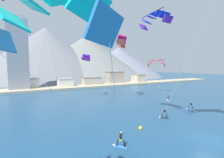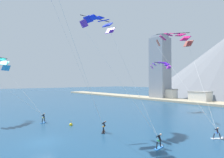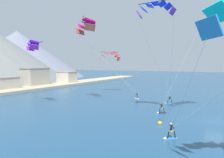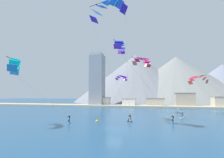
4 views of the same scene
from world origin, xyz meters
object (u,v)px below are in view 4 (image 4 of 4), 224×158
object	(u,v)px
kitesurfer_near_trail	(173,120)
race_marker_buoy	(97,121)
parafoil_kite_distant_low_drift	(122,77)
kitesurfer_mid_center	(183,116)
parafoil_kite_near_trail	(120,46)
parafoil_kite_mid_center	(142,61)
parafoil_kite_distant_high_outer	(198,79)
kitesurfer_near_lead	(129,119)
kitesurfer_far_left	(69,120)
parafoil_kite_near_lead	(108,9)
parafoil_kite_far_left	(15,65)

from	to	relation	value
kitesurfer_near_trail	race_marker_buoy	size ratio (longest dim) A/B	1.75
kitesurfer_near_trail	parafoil_kite_distant_low_drift	distance (m)	29.43
kitesurfer_mid_center	kitesurfer_near_trail	bearing A→B (deg)	-110.72
parafoil_kite_near_trail	parafoil_kite_distant_low_drift	distance (m)	23.91
parafoil_kite_mid_center	parafoil_kite_distant_high_outer	size ratio (longest dim) A/B	3.05
kitesurfer_mid_center	parafoil_kite_mid_center	size ratio (longest dim) A/B	0.10
kitesurfer_mid_center	parafoil_kite_near_trail	xyz separation A→B (m)	(-14.27, -8.95, 16.50)
parafoil_kite_distant_low_drift	race_marker_buoy	size ratio (longest dim) A/B	5.32
parafoil_kite_near_trail	race_marker_buoy	world-z (taller)	parafoil_kite_near_trail
kitesurfer_mid_center	parafoil_kite_mid_center	world-z (taller)	parafoil_kite_mid_center
kitesurfer_mid_center	parafoil_kite_near_trail	distance (m)	23.58
kitesurfer_near_lead	kitesurfer_mid_center	bearing A→B (deg)	37.52
kitesurfer_far_left	parafoil_kite_distant_low_drift	xyz separation A→B (m)	(6.16, 28.06, 11.47)
kitesurfer_mid_center	parafoil_kite_distant_low_drift	size ratio (longest dim) A/B	0.30
kitesurfer_mid_center	parafoil_kite_near_lead	size ratio (longest dim) A/B	0.07
parafoil_kite_near_trail	kitesurfer_near_lead	bearing A→B (deg)	-12.95
parafoil_kite_far_left	parafoil_kite_distant_low_drift	size ratio (longest dim) A/B	2.04
parafoil_kite_mid_center	parafoil_kite_distant_high_outer	world-z (taller)	parafoil_kite_mid_center
parafoil_kite_near_trail	parafoil_kite_mid_center	xyz separation A→B (m)	(3.98, 16.11, -0.61)
kitesurfer_far_left	parafoil_kite_far_left	xyz separation A→B (m)	(-7.83, -6.62, 10.78)
kitesurfer_near_trail	kitesurfer_mid_center	size ratio (longest dim) A/B	1.10
kitesurfer_far_left	parafoil_kite_far_left	world-z (taller)	parafoil_kite_far_left
kitesurfer_far_left	parafoil_kite_distant_low_drift	size ratio (longest dim) A/B	0.34
parafoil_kite_mid_center	parafoil_kite_far_left	distance (m)	35.59
parafoil_kite_mid_center	race_marker_buoy	xyz separation A→B (m)	(-8.69, -18.42, -16.18)
kitesurfer_mid_center	parafoil_kite_near_lead	world-z (taller)	parafoil_kite_near_lead
parafoil_kite_near_trail	parafoil_kite_distant_high_outer	distance (m)	29.35
kitesurfer_near_lead	parafoil_kite_mid_center	xyz separation A→B (m)	(1.97, 16.58, 15.79)
kitesurfer_near_lead	parafoil_kite_far_left	world-z (taller)	parafoil_kite_far_left
kitesurfer_near_trail	parafoil_kite_far_left	xyz separation A→B (m)	(-28.86, -12.04, 10.81)
kitesurfer_near_lead	parafoil_kite_mid_center	world-z (taller)	parafoil_kite_mid_center
parafoil_kite_distant_high_outer	parafoil_kite_distant_low_drift	distance (m)	24.77
kitesurfer_near_lead	parafoil_kite_near_lead	world-z (taller)	parafoil_kite_near_lead
parafoil_kite_near_lead	parafoil_kite_mid_center	world-z (taller)	parafoil_kite_near_lead
parafoil_kite_mid_center	parafoil_kite_near_lead	bearing A→B (deg)	-101.84
kitesurfer_mid_center	parafoil_kite_far_left	distance (m)	39.62
parafoil_kite_near_trail	race_marker_buoy	size ratio (longest dim) A/B	16.19
parafoil_kite_distant_high_outer	kitesurfer_far_left	bearing A→B (deg)	-141.02
parafoil_kite_near_trail	parafoil_kite_distant_high_outer	size ratio (longest dim) A/B	3.08
parafoil_kite_near_lead	parafoil_kite_distant_low_drift	distance (m)	32.53
parafoil_kite_distant_high_outer	parafoil_kite_distant_low_drift	size ratio (longest dim) A/B	0.99
parafoil_kite_near_lead	parafoil_kite_far_left	bearing A→B (deg)	-166.80
kitesurfer_near_trail	parafoil_kite_mid_center	xyz separation A→B (m)	(-7.07, 15.67, 15.78)
kitesurfer_near_lead	kitesurfer_far_left	bearing A→B (deg)	-159.41
kitesurfer_far_left	parafoil_kite_distant_high_outer	world-z (taller)	parafoil_kite_distant_high_outer
kitesurfer_near_lead	kitesurfer_mid_center	size ratio (longest dim) A/B	1.08
race_marker_buoy	parafoil_kite_near_trail	bearing A→B (deg)	26.07
kitesurfer_near_lead	parafoil_kite_distant_high_outer	size ratio (longest dim) A/B	0.33
kitesurfer_near_trail	parafoil_kite_distant_high_outer	distance (m)	23.94
parafoil_kite_far_left	race_marker_buoy	bearing A→B (deg)	35.33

